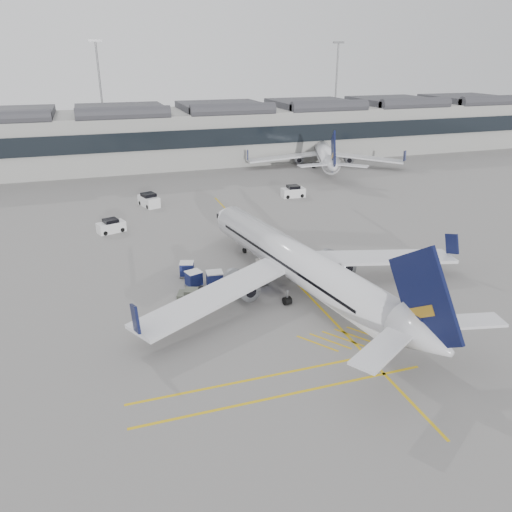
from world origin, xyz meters
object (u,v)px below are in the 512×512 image
object	(u,v)px
baggage_cart_a	(258,276)
pushback_tug	(192,297)
ramp_agent_b	(238,284)
ramp_agent_a	(227,282)
belt_loader	(270,261)
airliner_main	(300,264)

from	to	relation	value
baggage_cart_a	pushback_tug	size ratio (longest dim) A/B	0.71
baggage_cart_a	pushback_tug	bearing A→B (deg)	178.79
baggage_cart_a	ramp_agent_b	world-z (taller)	baggage_cart_a
ramp_agent_a	baggage_cart_a	bearing A→B (deg)	-38.00
belt_loader	pushback_tug	world-z (taller)	belt_loader
airliner_main	pushback_tug	world-z (taller)	airliner_main
belt_loader	baggage_cart_a	xyz separation A→B (m)	(-3.06, -4.61, 0.52)
belt_loader	pushback_tug	distance (m)	12.36
belt_loader	pushback_tug	xyz separation A→B (m)	(-10.50, -6.53, 0.16)
ramp_agent_a	pushback_tug	world-z (taller)	ramp_agent_a
baggage_cart_a	pushback_tug	world-z (taller)	baggage_cart_a
baggage_cart_a	pushback_tug	distance (m)	7.69
airliner_main	ramp_agent_a	world-z (taller)	airliner_main
airliner_main	ramp_agent_b	size ratio (longest dim) A/B	24.37
belt_loader	pushback_tug	size ratio (longest dim) A/B	1.41
ramp_agent_a	pushback_tug	xyz separation A→B (m)	(-4.03, -1.91, -0.17)
airliner_main	ramp_agent_b	xyz separation A→B (m)	(-5.78, 2.16, -2.28)
pushback_tug	belt_loader	bearing A→B (deg)	52.60
belt_loader	ramp_agent_a	bearing A→B (deg)	-136.93
airliner_main	ramp_agent_a	size ratio (longest dim) A/B	23.78
baggage_cart_a	ramp_agent_a	world-z (taller)	baggage_cart_a
belt_loader	ramp_agent_b	xyz separation A→B (m)	(-5.46, -5.35, 0.31)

